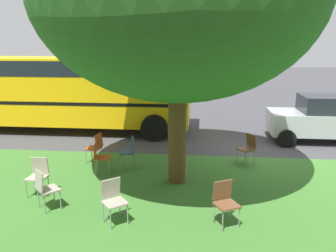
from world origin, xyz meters
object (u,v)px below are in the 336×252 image
(chair_2, at_px, (96,146))
(chair_7, at_px, (45,187))
(chair_1, at_px, (113,198))
(chair_4, at_px, (99,155))
(chair_5, at_px, (225,200))
(parked_car, at_px, (324,118))
(chair_6, at_px, (248,146))
(chair_3, at_px, (38,173))
(school_bus, at_px, (58,86))
(chair_0, at_px, (130,149))

(chair_2, xyz_separation_m, chair_7, (0.17, 2.98, 0.00))
(chair_1, relative_size, chair_4, 1.00)
(chair_5, distance_m, parked_car, 7.30)
(chair_1, height_order, chair_2, same)
(chair_4, relative_size, chair_6, 1.00)
(chair_3, bearing_deg, chair_5, 167.31)
(chair_4, bearing_deg, chair_2, -66.32)
(chair_3, distance_m, chair_4, 1.77)
(chair_2, height_order, chair_4, same)
(chair_5, relative_size, parked_car, 0.24)
(chair_3, distance_m, chair_7, 0.87)
(chair_4, relative_size, chair_7, 1.00)
(chair_1, relative_size, chair_2, 1.00)
(chair_1, relative_size, school_bus, 0.08)
(school_bus, bearing_deg, chair_3, 108.05)
(chair_1, bearing_deg, chair_4, -67.80)
(chair_2, height_order, chair_7, same)
(chair_5, bearing_deg, chair_2, -42.10)
(parked_car, distance_m, school_bus, 10.07)
(chair_4, distance_m, chair_5, 4.00)
(chair_1, height_order, chair_5, same)
(chair_2, xyz_separation_m, parked_car, (-7.39, -2.99, 0.32))
(chair_1, bearing_deg, chair_5, -176.70)
(chair_3, height_order, chair_4, same)
(chair_4, relative_size, school_bus, 0.08)
(chair_5, distance_m, chair_7, 3.73)
(chair_6, xyz_separation_m, parked_car, (-2.96, -2.62, 0.32))
(chair_1, relative_size, parked_car, 0.24)
(chair_0, xyz_separation_m, chair_3, (1.73, 1.99, 0.00))
(chair_2, height_order, chair_5, same)
(chair_2, xyz_separation_m, chair_5, (-3.55, 3.21, 0.00))
(chair_4, distance_m, chair_7, 2.23)
(chair_6, bearing_deg, chair_4, 16.04)
(chair_7, bearing_deg, school_bus, -69.97)
(chair_4, distance_m, parked_car, 8.00)
(chair_5, bearing_deg, school_bus, -48.35)
(chair_1, relative_size, chair_5, 1.00)
(chair_3, bearing_deg, chair_4, -124.99)
(chair_4, xyz_separation_m, school_bus, (2.97, -4.52, 1.24))
(chair_3, height_order, chair_6, same)
(chair_4, xyz_separation_m, chair_5, (-3.20, 2.40, 0.00))
(school_bus, bearing_deg, chair_6, 154.56)
(chair_3, relative_size, chair_5, 1.00)
(chair_0, height_order, chair_4, same)
(parked_car, height_order, school_bus, school_bus)
(chair_0, relative_size, chair_3, 1.00)
(chair_3, bearing_deg, chair_1, 152.35)
(chair_6, distance_m, school_bus, 7.90)
(chair_2, bearing_deg, school_bus, -54.92)
(chair_7, bearing_deg, chair_5, 176.46)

